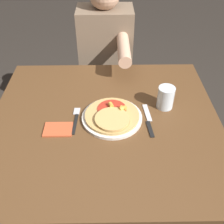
% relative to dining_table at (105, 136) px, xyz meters
% --- Properties ---
extents(ground_plane, '(8.00, 8.00, 0.00)m').
position_rel_dining_table_xyz_m(ground_plane, '(0.00, 0.00, -0.63)').
color(ground_plane, '#2D2823').
extents(dining_table, '(1.05, 0.97, 0.74)m').
position_rel_dining_table_xyz_m(dining_table, '(0.00, 0.00, 0.00)').
color(dining_table, brown).
rests_on(dining_table, ground_plane).
extents(plate, '(0.28, 0.28, 0.01)m').
position_rel_dining_table_xyz_m(plate, '(0.03, 0.01, 0.11)').
color(plate, silver).
rests_on(plate, dining_table).
extents(pizza, '(0.25, 0.25, 0.04)m').
position_rel_dining_table_xyz_m(pizza, '(0.03, 0.00, 0.13)').
color(pizza, tan).
rests_on(pizza, plate).
extents(fork, '(0.03, 0.18, 0.00)m').
position_rel_dining_table_xyz_m(fork, '(-0.13, 0.01, 0.11)').
color(fork, black).
rests_on(fork, dining_table).
extents(knife, '(0.03, 0.22, 0.00)m').
position_rel_dining_table_xyz_m(knife, '(0.20, -0.01, 0.11)').
color(knife, black).
rests_on(knife, dining_table).
extents(drinking_glass, '(0.08, 0.08, 0.11)m').
position_rel_dining_table_xyz_m(drinking_glass, '(0.29, 0.09, 0.16)').
color(drinking_glass, silver).
rests_on(drinking_glass, dining_table).
extents(napkin, '(0.12, 0.09, 0.01)m').
position_rel_dining_table_xyz_m(napkin, '(-0.20, -0.06, 0.11)').
color(napkin, '#C6512D').
rests_on(napkin, dining_table).
extents(person_diner, '(0.34, 0.52, 1.18)m').
position_rel_dining_table_xyz_m(person_diner, '(0.00, 0.70, 0.05)').
color(person_diner, '#2D2D38').
rests_on(person_diner, ground_plane).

